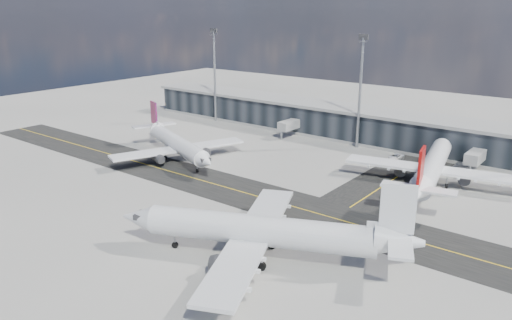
# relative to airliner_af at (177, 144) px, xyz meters

# --- Properties ---
(ground) EXTENTS (300.00, 300.00, 0.00)m
(ground) POSITION_rel_airliner_af_xyz_m (29.65, -11.82, -3.77)
(ground) COLOR gray
(ground) RESTS_ON ground
(taxiway_lanes) EXTENTS (180.00, 63.00, 0.03)m
(taxiway_lanes) POSITION_rel_airliner_af_xyz_m (33.57, -1.08, -3.76)
(taxiway_lanes) COLOR black
(taxiway_lanes) RESTS_ON ground
(terminal_concourse) EXTENTS (152.00, 19.80, 8.80)m
(terminal_concourse) POSITION_rel_airliner_af_xyz_m (29.69, 43.11, 0.32)
(terminal_concourse) COLOR black
(terminal_concourse) RESTS_ON ground
(floodlight_masts) EXTENTS (102.50, 0.70, 28.90)m
(floodlight_masts) POSITION_rel_airliner_af_xyz_m (29.65, 36.18, 11.83)
(floodlight_masts) COLOR gray
(floodlight_masts) RESTS_ON ground
(airliner_af) EXTENTS (37.06, 32.06, 11.43)m
(airliner_af) POSITION_rel_airliner_af_xyz_m (0.00, 0.00, 0.00)
(airliner_af) COLOR white
(airliner_af) RESTS_ON ground
(airliner_redtail) EXTENTS (36.11, 42.08, 12.53)m
(airliner_redtail) POSITION_rel_airliner_af_xyz_m (55.28, 18.61, 0.36)
(airliner_redtail) COLOR white
(airliner_redtail) RESTS_ON ground
(airliner_near) EXTENTS (42.64, 36.81, 13.24)m
(airliner_near) POSITION_rel_airliner_af_xyz_m (46.85, -26.97, 0.60)
(airliner_near) COLOR silver
(airliner_near) RESTS_ON ground
(baggage_tug) EXTENTS (3.04, 2.08, 1.75)m
(baggage_tug) POSITION_rel_airliner_af_xyz_m (40.24, -17.91, -2.90)
(baggage_tug) COLOR yellow
(baggage_tug) RESTS_ON ground
(service_van) EXTENTS (2.82, 5.45, 1.47)m
(service_van) POSITION_rel_airliner_af_xyz_m (42.31, 31.42, -3.04)
(service_van) COLOR white
(service_van) RESTS_ON ground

